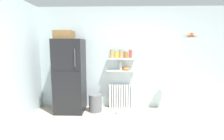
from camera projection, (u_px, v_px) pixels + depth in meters
The scene contains 17 objects.
ground_plane at pixel (126, 135), 3.22m from camera, with size 7.04×7.04×0.00m, color #B2A893.
back_wall at pixel (124, 58), 4.57m from camera, with size 7.04×0.10×2.60m, color silver.
side_wall_left at pixel (4, 64), 3.20m from camera, with size 0.10×4.80×2.60m, color silver.
refrigerator at pixel (70, 74), 4.28m from camera, with size 0.68×0.71×1.98m.
radiator at pixel (121, 96), 4.58m from camera, with size 0.61×0.12×0.62m.
wall_shelf_lower at pixel (121, 71), 4.46m from camera, with size 0.73×0.22×0.03m, color white.
wall_shelf_upper at pixel (121, 59), 4.41m from camera, with size 0.73×0.22×0.03m, color white.
storage_jar_0 at pixel (112, 54), 4.40m from camera, with size 0.11×0.11×0.22m.
storage_jar_1 at pixel (117, 55), 4.40m from camera, with size 0.10×0.10×0.19m.
storage_jar_2 at pixel (121, 54), 4.40m from camera, with size 0.11×0.11×0.22m.
storage_jar_3 at pixel (126, 55), 4.40m from camera, with size 0.11×0.11×0.17m.
storage_jar_4 at pixel (131, 54), 4.39m from camera, with size 0.08×0.08×0.22m.
vase at pixel (121, 66), 4.44m from camera, with size 0.09×0.09×0.20m, color #B2ADA8.
shelf_bowl at pixel (127, 69), 4.45m from camera, with size 0.18×0.18×0.08m, color orange.
trash_bin at pixel (95, 103), 4.33m from camera, with size 0.32×0.32×0.43m, color slate.
pet_food_bowl at pixel (119, 113), 4.21m from camera, with size 0.17×0.17×0.05m, color #B7B7BC.
hanging_fruit_basket at pixel (190, 35), 3.85m from camera, with size 0.33×0.33×0.10m.
Camera 1 is at (-0.17, -2.52, 1.65)m, focal length 27.92 mm.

